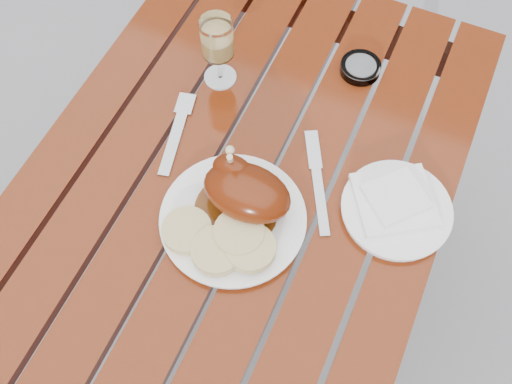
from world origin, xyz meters
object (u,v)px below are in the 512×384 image
dinner_plate (233,219)px  side_plate (396,210)px  ashtray (360,68)px  table (239,255)px  wine_glass (218,52)px

dinner_plate → side_plate: size_ratio=1.31×
ashtray → side_plate: bearing=-59.3°
side_plate → ashtray: (-0.17, 0.29, 0.00)m
table → dinner_plate: 0.39m
dinner_plate → table: bearing=114.3°
dinner_plate → wine_glass: wine_glass is taller
table → dinner_plate: (0.03, -0.07, 0.38)m
table → side_plate: size_ratio=5.72×
ashtray → wine_glass: bearing=-152.4°
dinner_plate → ashtray: (0.10, 0.44, 0.00)m
wine_glass → side_plate: bearing=-19.2°
side_plate → dinner_plate: bearing=-152.1°
wine_glass → side_plate: size_ratio=0.78×
wine_glass → dinner_plate: bearing=-60.1°
wine_glass → ashtray: wine_glass is taller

